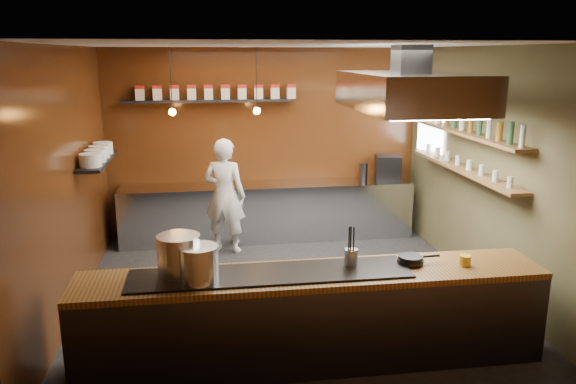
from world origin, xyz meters
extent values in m
plane|color=black|center=(0.00, 0.00, 0.00)|extent=(5.00, 5.00, 0.00)
plane|color=#3E1E0B|center=(0.00, 2.50, 1.50)|extent=(5.00, 0.00, 5.00)
plane|color=#3E1E0B|center=(-2.50, 0.00, 1.50)|extent=(0.00, 5.00, 5.00)
plane|color=#494429|center=(2.50, 0.00, 1.50)|extent=(0.00, 5.00, 5.00)
plane|color=silver|center=(0.00, 0.00, 3.00)|extent=(5.00, 5.00, 0.00)
plane|color=white|center=(2.45, 1.70, 1.90)|extent=(0.00, 1.00, 1.00)
cube|color=silver|center=(0.00, 2.17, 0.45)|extent=(4.60, 0.65, 0.90)
cube|color=#38383D|center=(0.00, -1.60, 0.43)|extent=(4.40, 0.70, 0.86)
cube|color=brown|center=(0.00, -1.60, 0.89)|extent=(4.40, 0.72, 0.06)
cube|color=black|center=(-0.40, -1.60, 0.93)|extent=(2.60, 0.55, 0.02)
cube|color=black|center=(-0.90, 2.36, 2.20)|extent=(2.60, 0.26, 0.04)
cube|color=black|center=(-2.34, 1.00, 1.55)|extent=(0.30, 1.40, 0.04)
cube|color=brown|center=(2.34, 0.30, 1.92)|extent=(0.26, 2.80, 0.04)
cube|color=brown|center=(2.34, 0.30, 1.45)|extent=(0.26, 2.80, 0.04)
cube|color=#38383D|center=(1.30, -0.40, 2.85)|extent=(0.35, 0.35, 0.30)
cube|color=silver|center=(1.30, -0.40, 2.50)|extent=(1.20, 2.00, 0.40)
cube|color=white|center=(1.30, -0.40, 2.29)|extent=(1.00, 1.80, 0.02)
cylinder|color=black|center=(-1.40, 1.70, 2.55)|extent=(0.01, 0.01, 0.90)
sphere|color=orange|center=(-1.40, 1.70, 2.10)|extent=(0.10, 0.10, 0.10)
cylinder|color=black|center=(-0.20, 1.70, 2.55)|extent=(0.01, 0.01, 0.90)
sphere|color=orange|center=(-0.20, 1.70, 2.10)|extent=(0.10, 0.10, 0.10)
cube|color=#BFB39E|center=(-1.90, 2.36, 2.31)|extent=(0.13, 0.13, 0.17)
cube|color=maroon|center=(-1.90, 2.36, 2.42)|extent=(0.13, 0.13, 0.05)
cube|color=#BFB39E|center=(-1.64, 2.36, 2.31)|extent=(0.13, 0.13, 0.17)
cube|color=maroon|center=(-1.64, 2.36, 2.42)|extent=(0.13, 0.13, 0.05)
cube|color=#BFB39E|center=(-1.39, 2.36, 2.31)|extent=(0.13, 0.13, 0.17)
cube|color=maroon|center=(-1.39, 2.36, 2.42)|extent=(0.13, 0.13, 0.05)
cube|color=#BFB39E|center=(-1.13, 2.36, 2.31)|extent=(0.13, 0.13, 0.17)
cube|color=maroon|center=(-1.13, 2.36, 2.42)|extent=(0.13, 0.13, 0.05)
cube|color=#BFB39E|center=(-0.88, 2.36, 2.31)|extent=(0.13, 0.13, 0.17)
cube|color=maroon|center=(-0.88, 2.36, 2.42)|extent=(0.14, 0.13, 0.05)
cube|color=#BFB39E|center=(-0.62, 2.36, 2.31)|extent=(0.13, 0.13, 0.17)
cube|color=maroon|center=(-0.62, 2.36, 2.42)|extent=(0.14, 0.13, 0.05)
cube|color=#BFB39E|center=(-0.37, 2.36, 2.31)|extent=(0.13, 0.13, 0.17)
cube|color=maroon|center=(-0.37, 2.36, 2.42)|extent=(0.14, 0.13, 0.05)
cube|color=#BFB39E|center=(-0.11, 2.36, 2.31)|extent=(0.13, 0.13, 0.17)
cube|color=maroon|center=(-0.11, 2.36, 2.42)|extent=(0.14, 0.13, 0.05)
cube|color=#BFB39E|center=(0.14, 2.36, 2.31)|extent=(0.13, 0.13, 0.17)
cube|color=maroon|center=(0.14, 2.36, 2.42)|extent=(0.14, 0.13, 0.05)
cube|color=#BFB39E|center=(0.40, 2.36, 2.31)|extent=(0.13, 0.13, 0.17)
cube|color=maroon|center=(0.40, 2.36, 2.42)|extent=(0.14, 0.13, 0.05)
cylinder|color=silver|center=(-2.34, 0.55, 1.65)|extent=(0.26, 0.26, 0.16)
cylinder|color=silver|center=(-2.34, 0.85, 1.65)|extent=(0.26, 0.26, 0.16)
cylinder|color=silver|center=(-2.34, 1.15, 1.65)|extent=(0.26, 0.26, 0.16)
cylinder|color=silver|center=(-2.34, 1.45, 1.65)|extent=(0.26, 0.26, 0.16)
cylinder|color=silver|center=(2.34, -1.00, 2.06)|extent=(0.06, 0.06, 0.24)
cylinder|color=#2D5933|center=(2.34, -0.76, 2.06)|extent=(0.06, 0.06, 0.24)
cylinder|color=#8C601E|center=(2.34, -0.53, 2.06)|extent=(0.06, 0.06, 0.24)
cylinder|color=silver|center=(2.34, -0.29, 2.06)|extent=(0.06, 0.06, 0.24)
cylinder|color=#2D5933|center=(2.34, -0.05, 2.06)|extent=(0.06, 0.06, 0.24)
cylinder|color=#8C601E|center=(2.34, 0.18, 2.06)|extent=(0.06, 0.06, 0.24)
cylinder|color=silver|center=(2.34, 0.42, 2.06)|extent=(0.06, 0.06, 0.24)
cylinder|color=#2D5933|center=(2.34, 0.65, 2.06)|extent=(0.06, 0.06, 0.24)
cylinder|color=#8C601E|center=(2.34, 0.89, 2.06)|extent=(0.06, 0.06, 0.24)
cylinder|color=silver|center=(2.34, 1.13, 2.06)|extent=(0.06, 0.06, 0.24)
cylinder|color=#2D5933|center=(2.34, 1.36, 2.06)|extent=(0.06, 0.06, 0.24)
cylinder|color=#8C601E|center=(2.34, 1.60, 2.06)|extent=(0.06, 0.06, 0.24)
cylinder|color=silver|center=(2.34, -0.85, 1.53)|extent=(0.07, 0.07, 0.13)
cylinder|color=silver|center=(2.34, -0.52, 1.53)|extent=(0.07, 0.07, 0.13)
cylinder|color=silver|center=(2.34, -0.19, 1.53)|extent=(0.07, 0.07, 0.13)
cylinder|color=silver|center=(2.34, 0.14, 1.53)|extent=(0.07, 0.07, 0.13)
cylinder|color=silver|center=(2.34, 0.46, 1.53)|extent=(0.07, 0.07, 0.13)
cylinder|color=silver|center=(2.34, 0.79, 1.53)|extent=(0.07, 0.07, 0.13)
cylinder|color=silver|center=(2.34, 1.12, 1.53)|extent=(0.07, 0.07, 0.13)
cylinder|color=silver|center=(2.34, 1.45, 1.53)|extent=(0.07, 0.07, 0.13)
cylinder|color=silver|center=(-1.23, -1.53, 1.13)|extent=(0.49, 0.49, 0.38)
cylinder|color=silver|center=(-1.05, -1.70, 1.10)|extent=(0.39, 0.39, 0.33)
cylinder|color=silver|center=(0.38, -1.54, 1.02)|extent=(0.16, 0.16, 0.17)
cylinder|color=black|center=(0.98, -1.53, 0.96)|extent=(0.26, 0.26, 0.03)
cylinder|color=black|center=(0.98, -1.53, 0.99)|extent=(0.24, 0.24, 0.03)
cylinder|color=black|center=(1.18, -1.52, 0.99)|extent=(0.18, 0.03, 0.02)
cylinder|color=yellow|center=(1.48, -1.63, 0.97)|extent=(0.13, 0.13, 0.10)
cube|color=black|center=(1.98, 2.21, 1.10)|extent=(0.46, 0.45, 0.39)
imported|color=white|center=(-0.69, 1.67, 0.86)|extent=(0.74, 0.62, 1.72)
camera|label=1|loc=(-0.96, -6.42, 2.91)|focal=35.00mm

